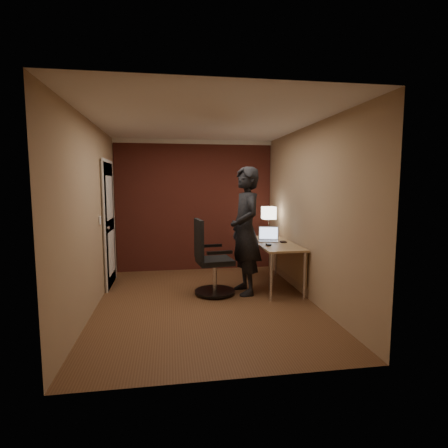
{
  "coord_description": "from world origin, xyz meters",
  "views": [
    {
      "loc": [
        -0.49,
        -4.79,
        1.68
      ],
      "look_at": [
        0.35,
        0.55,
        1.05
      ],
      "focal_mm": 28.0,
      "sensor_mm": 36.0,
      "label": 1
    }
  ],
  "objects_px": {
    "mouse": "(268,245)",
    "desk": "(278,250)",
    "person": "(245,231)",
    "desk_lamp": "(269,213)",
    "laptop": "(268,237)",
    "wallet": "(283,242)",
    "office_chair": "(210,262)"
  },
  "relations": [
    {
      "from": "desk",
      "to": "wallet",
      "type": "distance_m",
      "value": 0.16
    },
    {
      "from": "wallet",
      "to": "laptop",
      "type": "bearing_deg",
      "value": 134.88
    },
    {
      "from": "desk_lamp",
      "to": "person",
      "type": "xyz_separation_m",
      "value": [
        -0.63,
        -0.91,
        -0.18
      ]
    },
    {
      "from": "desk_lamp",
      "to": "wallet",
      "type": "height_order",
      "value": "desk_lamp"
    },
    {
      "from": "laptop",
      "to": "wallet",
      "type": "bearing_deg",
      "value": -45.12
    },
    {
      "from": "person",
      "to": "desk",
      "type": "bearing_deg",
      "value": 105.97
    },
    {
      "from": "desk_lamp",
      "to": "laptop",
      "type": "distance_m",
      "value": 0.62
    },
    {
      "from": "mouse",
      "to": "wallet",
      "type": "relative_size",
      "value": 0.91
    },
    {
      "from": "wallet",
      "to": "person",
      "type": "xyz_separation_m",
      "value": [
        -0.68,
        -0.22,
        0.22
      ]
    },
    {
      "from": "mouse",
      "to": "laptop",
      "type": "bearing_deg",
      "value": 73.16
    },
    {
      "from": "desk",
      "to": "desk_lamp",
      "type": "height_order",
      "value": "desk_lamp"
    },
    {
      "from": "mouse",
      "to": "desk",
      "type": "bearing_deg",
      "value": 46.84
    },
    {
      "from": "desk",
      "to": "person",
      "type": "xyz_separation_m",
      "value": [
        -0.61,
        -0.26,
        0.36
      ]
    },
    {
      "from": "mouse",
      "to": "office_chair",
      "type": "bearing_deg",
      "value": 178.53
    },
    {
      "from": "laptop",
      "to": "wallet",
      "type": "xyz_separation_m",
      "value": [
        0.19,
        -0.19,
        -0.05
      ]
    },
    {
      "from": "desk",
      "to": "desk_lamp",
      "type": "distance_m",
      "value": 0.85
    },
    {
      "from": "mouse",
      "to": "office_chair",
      "type": "relative_size",
      "value": 0.09
    },
    {
      "from": "desk",
      "to": "mouse",
      "type": "relative_size",
      "value": 15.0
    },
    {
      "from": "laptop",
      "to": "mouse",
      "type": "height_order",
      "value": "laptop"
    },
    {
      "from": "office_chair",
      "to": "desk_lamp",
      "type": "bearing_deg",
      "value": 38.09
    },
    {
      "from": "office_chair",
      "to": "desk",
      "type": "bearing_deg",
      "value": 13.17
    },
    {
      "from": "person",
      "to": "desk_lamp",
      "type": "bearing_deg",
      "value": 138.19
    },
    {
      "from": "wallet",
      "to": "office_chair",
      "type": "bearing_deg",
      "value": -169.31
    },
    {
      "from": "desk_lamp",
      "to": "office_chair",
      "type": "distance_m",
      "value": 1.62
    },
    {
      "from": "wallet",
      "to": "person",
      "type": "relative_size",
      "value": 0.06
    },
    {
      "from": "laptop",
      "to": "wallet",
      "type": "height_order",
      "value": "laptop"
    },
    {
      "from": "desk_lamp",
      "to": "mouse",
      "type": "bearing_deg",
      "value": -106.06
    },
    {
      "from": "wallet",
      "to": "mouse",
      "type": "bearing_deg",
      "value": -143.22
    },
    {
      "from": "desk",
      "to": "wallet",
      "type": "xyz_separation_m",
      "value": [
        0.07,
        -0.04,
        0.14
      ]
    },
    {
      "from": "desk_lamp",
      "to": "person",
      "type": "distance_m",
      "value": 1.12
    },
    {
      "from": "laptop",
      "to": "mouse",
      "type": "xyz_separation_m",
      "value": [
        -0.12,
        -0.43,
        -0.05
      ]
    },
    {
      "from": "wallet",
      "to": "desk",
      "type": "bearing_deg",
      "value": 149.6
    }
  ]
}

